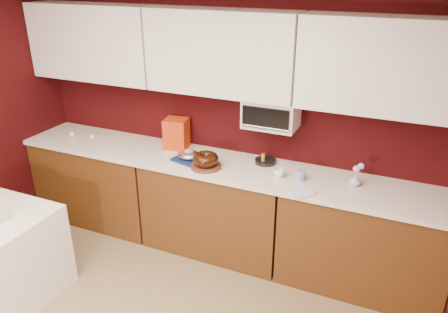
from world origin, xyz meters
The scene contains 27 objects.
wall_back centered at (0.00, 2.25, 1.25)m, with size 4.00×0.02×2.50m, color #320608.
base_cabinet_left centered at (-1.33, 1.94, 0.43)m, with size 1.31×0.58×0.86m, color #552F11.
base_cabinet_center centered at (0.00, 1.94, 0.43)m, with size 1.31×0.58×0.86m, color #552F11.
base_cabinet_right centered at (1.33, 1.94, 0.43)m, with size 1.31×0.58×0.86m, color #552F11.
countertop centered at (0.00, 1.94, 0.88)m, with size 4.00×0.62×0.04m, color silver.
upper_cabinet_left centered at (-1.33, 2.08, 1.85)m, with size 1.31×0.33×0.70m, color white.
upper_cabinet_center centered at (0.00, 2.08, 1.85)m, with size 1.31×0.33×0.70m, color white.
upper_cabinet_right centered at (1.33, 2.08, 1.85)m, with size 1.31×0.33×0.70m, color white.
toaster_oven centered at (0.45, 2.10, 1.38)m, with size 0.45×0.30×0.25m, color white.
toaster_oven_door centered at (0.45, 1.94, 1.38)m, with size 0.40×0.02×0.18m, color black.
toaster_oven_handle centered at (0.45, 1.93, 1.30)m, with size 0.02×0.02×0.42m, color silver.
cake_base centered at (-0.03, 1.81, 0.91)m, with size 0.27×0.27×0.02m, color #5B2E1B.
bundt_cake centered at (-0.03, 1.81, 0.98)m, with size 0.23×0.23×0.09m, color black.
navy_towel centered at (-0.24, 1.88, 0.91)m, with size 0.27×0.23×0.02m, color #14264B.
foil_ham_nest centered at (-0.24, 1.88, 0.96)m, with size 0.21×0.18×0.08m, color silver.
roasted_ham centered at (-0.24, 1.88, 0.98)m, with size 0.10×0.08×0.06m, color #BC7356.
pandoro_box centered at (-0.49, 2.10, 1.05)m, with size 0.21×0.19×0.29m, color #AC150B.
dark_pan centered at (0.41, 2.11, 0.92)m, with size 0.19×0.19×0.03m, color black.
coffee_mug centered at (0.61, 1.89, 0.94)m, with size 0.08×0.08×0.09m, color white.
blue_jar centered at (0.78, 1.90, 0.95)m, with size 0.08×0.08×0.09m, color #1B3A97.
flower_vase centered at (1.21, 1.98, 0.95)m, with size 0.07×0.07×0.11m, color #B4B8CC.
flower_pink centered at (1.21, 1.98, 1.05)m, with size 0.06×0.06×0.06m, color pink.
flower_blue centered at (1.24, 2.00, 1.07)m, with size 0.05×0.05×0.05m, color #97C4F1.
china_plate centered at (0.85, 1.71, 0.91)m, with size 0.20×0.20×0.01m, color white.
amber_bottle centered at (0.40, 2.07, 0.95)m, with size 0.03×0.03×0.10m, color olive.
egg_left centered at (-1.64, 1.94, 0.92)m, with size 0.06×0.05×0.05m, color silver.
egg_right centered at (-1.40, 1.97, 0.92)m, with size 0.05×0.04×0.04m, color silver.
Camera 1 is at (1.51, -1.29, 2.53)m, focal length 35.00 mm.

